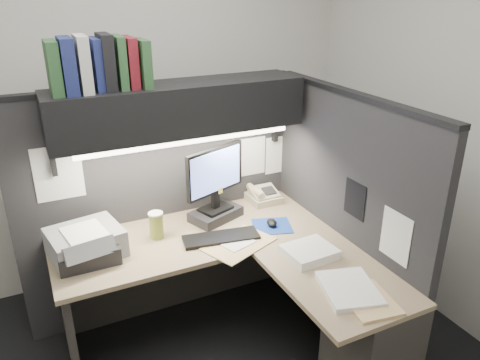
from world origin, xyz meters
The scene contains 21 objects.
wall_back centered at (0.00, 1.50, 1.35)m, with size 3.50×0.04×2.70m, color silver.
wall_right centered at (1.75, 0.00, 1.35)m, with size 0.04×3.00×2.70m, color silver.
partition_back centered at (0.03, 0.93, 0.80)m, with size 1.90×0.06×1.60m, color black.
partition_right centered at (0.98, 0.18, 0.80)m, with size 0.06×1.50×1.60m, color black.
desk centered at (0.43, 0.00, 0.44)m, with size 1.70×1.53×0.73m.
overhead_shelf centered at (0.12, 0.75, 1.50)m, with size 1.55×0.34×0.30m, color black.
task_light_tube centered at (0.12, 0.61, 1.33)m, with size 0.04×0.04×1.32m, color white.
monitor centered at (0.33, 0.69, 0.93)m, with size 0.45×0.31×0.50m.
keyboard centered at (0.25, 0.43, 0.74)m, with size 0.47×0.16×0.02m, color black.
mousepad centered at (0.61, 0.43, 0.73)m, with size 0.24×0.22×0.00m, color navy.
mouse centered at (0.62, 0.44, 0.75)m, with size 0.06×0.10×0.04m, color black.
telephone centered at (0.74, 0.79, 0.77)m, with size 0.21×0.22×0.09m, color #B6AA8C.
coffee_cup centered at (-0.10, 0.62, 0.81)m, with size 0.09×0.09×0.16m, color #B0B247.
printer centered at (-0.53, 0.61, 0.81)m, with size 0.39×0.33×0.16m, color gray.
notebook_stack centered at (-0.53, 0.55, 0.78)m, with size 0.33×0.28×0.10m, color black.
open_folder centered at (0.32, 0.32, 0.73)m, with size 0.42×0.27×0.01m, color tan.
paper_stack_a centered at (0.63, 0.02, 0.76)m, with size 0.28×0.24×0.05m, color white.
paper_stack_b centered at (0.62, -0.35, 0.75)m, with size 0.26×0.33×0.03m, color white.
manila_stack centered at (0.66, -0.46, 0.74)m, with size 0.23×0.30×0.02m, color tan.
binder_row centered at (-0.32, 0.75, 1.79)m, with size 0.53×0.26×0.30m.
pinned_papers centered at (0.42, 0.56, 1.05)m, with size 1.76×1.31×0.51m.
Camera 1 is at (-0.75, -1.90, 2.19)m, focal length 35.00 mm.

